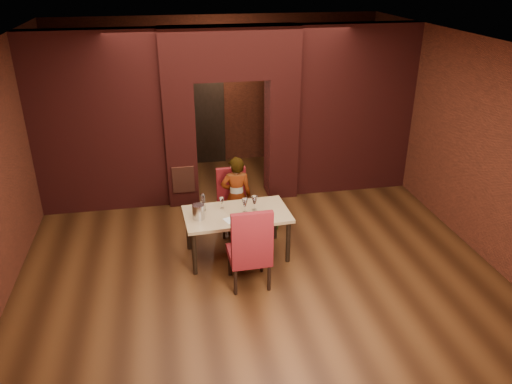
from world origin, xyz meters
The scene contains 24 objects.
floor centered at (0.00, 0.00, 0.00)m, with size 8.00×8.00×0.00m, color #452611.
ceiling centered at (0.00, 0.00, 3.20)m, with size 7.00×8.00×0.04m, color silver.
wall_back centered at (0.00, 4.00, 1.60)m, with size 7.00×0.04×3.20m, color maroon.
wall_front centered at (0.00, -4.00, 1.60)m, with size 7.00×0.04×3.20m, color maroon.
wall_right centered at (3.50, 0.00, 1.60)m, with size 0.04×8.00×3.20m, color maroon.
pillar_left centered at (-0.95, 2.00, 1.15)m, with size 0.55×0.55×2.30m, color maroon.
pillar_right centered at (0.95, 2.00, 1.15)m, with size 0.55×0.55×2.30m, color maroon.
lintel centered at (0.00, 2.00, 2.75)m, with size 2.45×0.55×0.90m, color maroon.
wing_wall_left centered at (-2.36, 2.00, 1.60)m, with size 2.27×0.35×3.20m, color maroon.
wing_wall_right centered at (2.36, 2.00, 1.60)m, with size 2.27×0.35×3.20m, color maroon.
vent_panel centered at (-0.95, 1.71, 0.55)m, with size 0.40×0.03×0.50m, color brown.
rear_door centered at (-0.40, 3.94, 1.05)m, with size 0.90×0.08×2.10m, color black.
rear_door_frame centered at (-0.40, 3.90, 1.05)m, with size 1.02×0.04×2.22m, color black.
dining_table centered at (-0.24, -0.15, 0.37)m, with size 1.58×0.89×0.74m, color tan.
chair_far centered at (-0.18, 0.60, 0.54)m, with size 0.49×0.49×1.09m, color maroon.
chair_near centered at (-0.19, -0.92, 0.62)m, with size 0.56×0.56×1.24m, color maroon.
person_seated centered at (-0.14, 0.53, 0.69)m, with size 0.50×0.33×1.38m, color white.
wine_glass_a centered at (-0.44, 0.04, 0.83)m, with size 0.07×0.07×0.18m, color white, non-canonical shape.
wine_glass_b centered at (-0.12, -0.16, 0.85)m, with size 0.09×0.09×0.22m, color white, non-canonical shape.
wine_glass_c centered at (0.04, -0.11, 0.86)m, with size 0.09×0.09×0.23m, color white, non-canonical shape.
tasting_sheet centered at (-0.32, -0.35, 0.74)m, with size 0.26×0.19×0.00m, color white.
wine_bucket centered at (-0.82, -0.23, 0.85)m, with size 0.18×0.18×0.22m, color #BABBC2.
water_bottle centered at (-0.73, 0.03, 0.88)m, with size 0.06×0.06×0.28m, color silver.
potted_plant centered at (0.51, 0.59, 0.19)m, with size 0.35×0.30×0.39m, color #2A5E1D.
Camera 1 is at (-1.21, -6.78, 4.21)m, focal length 35.00 mm.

